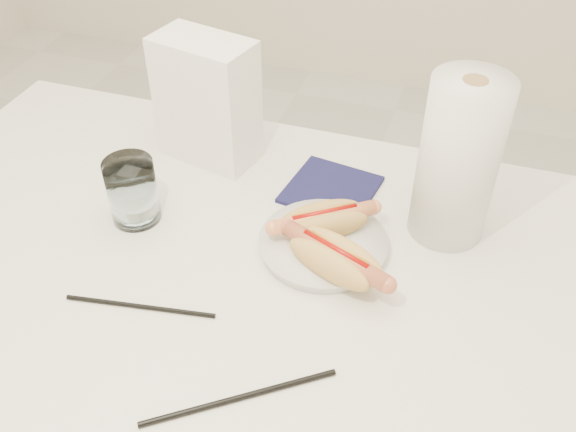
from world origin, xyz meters
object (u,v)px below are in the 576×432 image
(table, at_px, (225,292))
(hotdog_left, at_px, (324,221))
(plate, at_px, (323,245))
(hotdog_right, at_px, (335,259))
(water_glass, at_px, (132,191))
(paper_towel_roll, at_px, (458,161))
(napkin_box, at_px, (207,101))

(table, xyz_separation_m, hotdog_left, (0.13, 0.10, 0.10))
(plate, bearing_deg, hotdog_right, -59.04)
(plate, relative_size, water_glass, 1.75)
(hotdog_right, relative_size, water_glass, 1.60)
(paper_towel_roll, bearing_deg, water_glass, -164.93)
(table, bearing_deg, water_glass, 161.20)
(hotdog_left, bearing_deg, water_glass, 152.63)
(napkin_box, xyz_separation_m, paper_towel_roll, (0.43, -0.07, 0.02))
(plate, bearing_deg, paper_towel_roll, 32.14)
(table, xyz_separation_m, paper_towel_roll, (0.30, 0.19, 0.19))
(water_glass, xyz_separation_m, paper_towel_roll, (0.48, 0.13, 0.08))
(plate, distance_m, hotdog_right, 0.07)
(water_glass, bearing_deg, plate, 4.02)
(hotdog_right, bearing_deg, water_glass, -162.69)
(plate, xyz_separation_m, hotdog_left, (-0.01, 0.02, 0.03))
(hotdog_right, bearing_deg, table, -147.90)
(water_glass, bearing_deg, paper_towel_roll, 15.07)
(plate, distance_m, paper_towel_roll, 0.24)
(hotdog_left, xyz_separation_m, napkin_box, (-0.26, 0.16, 0.08))
(plate, bearing_deg, table, -148.90)
(plate, height_order, hotdog_right, hotdog_right)
(hotdog_left, relative_size, hotdog_right, 0.84)
(hotdog_left, distance_m, water_glass, 0.31)
(paper_towel_roll, bearing_deg, hotdog_left, -154.61)
(hotdog_left, relative_size, paper_towel_roll, 0.56)
(table, bearing_deg, hotdog_left, 39.13)
(water_glass, relative_size, napkin_box, 0.48)
(hotdog_right, xyz_separation_m, napkin_box, (-0.30, 0.23, 0.07))
(water_glass, height_order, paper_towel_roll, paper_towel_roll)
(napkin_box, bearing_deg, plate, -21.48)
(water_glass, distance_m, paper_towel_roll, 0.50)
(water_glass, xyz_separation_m, napkin_box, (0.04, 0.20, 0.06))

